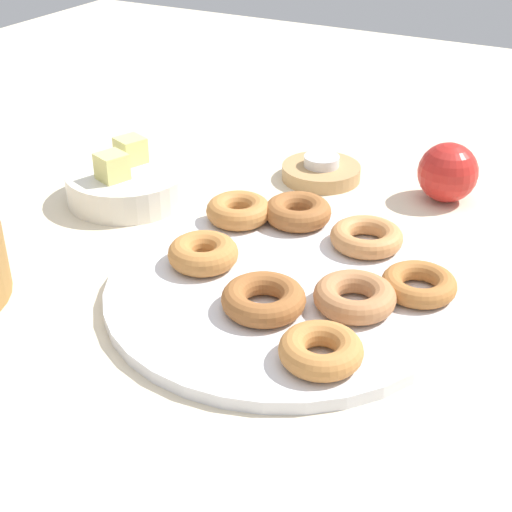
{
  "coord_description": "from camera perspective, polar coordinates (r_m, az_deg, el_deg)",
  "views": [
    {
      "loc": [
        -0.63,
        -0.31,
        0.46
      ],
      "look_at": [
        0.0,
        0.03,
        0.04
      ],
      "focal_mm": 52.66,
      "sensor_mm": 36.0,
      "label": 1
    }
  ],
  "objects": [
    {
      "name": "donut_2",
      "position": [
        0.72,
        4.95,
        -7.13
      ],
      "size": [
        0.11,
        0.11,
        0.03
      ],
      "primitive_type": "torus",
      "rotation": [
        0.0,
        0.0,
        2.0
      ],
      "color": "#BC7A3D",
      "rests_on": "donut_plate"
    },
    {
      "name": "donut_1",
      "position": [
        0.87,
        -4.0,
        0.24
      ],
      "size": [
        0.12,
        0.12,
        0.03
      ],
      "primitive_type": "torus",
      "rotation": [
        0.0,
        0.0,
        3.97
      ],
      "color": "#BC7A3D",
      "rests_on": "donut_plate"
    },
    {
      "name": "melon_chunk_right",
      "position": [
        1.08,
        -9.49,
        7.94
      ],
      "size": [
        0.05,
        0.05,
        0.04
      ],
      "primitive_type": "cube",
      "rotation": [
        0.0,
        0.0,
        -0.37
      ],
      "color": "#DBD67A",
      "rests_on": "fruit_bowl"
    },
    {
      "name": "donut_3",
      "position": [
        0.91,
        8.39,
        1.43
      ],
      "size": [
        0.09,
        0.09,
        0.02
      ],
      "primitive_type": "torus",
      "rotation": [
        0.0,
        0.0,
        4.77
      ],
      "color": "#C6844C",
      "rests_on": "donut_plate"
    },
    {
      "name": "fruit_bowl",
      "position": [
        1.06,
        -9.72,
        5.33
      ],
      "size": [
        0.17,
        0.17,
        0.04
      ],
      "primitive_type": "cylinder",
      "color": "silver",
      "rests_on": "ground_plane"
    },
    {
      "name": "donut_5",
      "position": [
        0.83,
        12.27,
        -2.1
      ],
      "size": [
        0.1,
        0.1,
        0.02
      ],
      "primitive_type": "torus",
      "rotation": [
        0.0,
        0.0,
        6.06
      ],
      "color": "#AD6B33",
      "rests_on": "donut_plate"
    },
    {
      "name": "melon_chunk_left",
      "position": [
        1.03,
        -10.9,
        6.69
      ],
      "size": [
        0.05,
        0.05,
        0.04
      ],
      "primitive_type": "cube",
      "rotation": [
        0.0,
        0.0,
        -0.35
      ],
      "color": "#DBD67A",
      "rests_on": "fruit_bowl"
    },
    {
      "name": "ground_plane",
      "position": [
        0.84,
        1.8,
        -3.12
      ],
      "size": [
        2.4,
        2.4,
        0.0
      ],
      "primitive_type": "plane",
      "color": "beige"
    },
    {
      "name": "apple",
      "position": [
        1.07,
        14.36,
        6.17
      ],
      "size": [
        0.08,
        0.08,
        0.08
      ],
      "primitive_type": "sphere",
      "color": "red",
      "rests_on": "ground_plane"
    },
    {
      "name": "donut_0",
      "position": [
        0.79,
        7.39,
        -3.21
      ],
      "size": [
        0.12,
        0.12,
        0.03
      ],
      "primitive_type": "torus",
      "rotation": [
        0.0,
        0.0,
        2.0
      ],
      "color": "#B27547",
      "rests_on": "donut_plate"
    },
    {
      "name": "donut_7",
      "position": [
        0.96,
        -1.34,
        3.48
      ],
      "size": [
        0.1,
        0.1,
        0.03
      ],
      "primitive_type": "torus",
      "rotation": [
        0.0,
        0.0,
        6.06
      ],
      "color": "#BC7A3D",
      "rests_on": "donut_plate"
    },
    {
      "name": "donut_4",
      "position": [
        0.79,
        0.57,
        -3.29
      ],
      "size": [
        0.12,
        0.12,
        0.03
      ],
      "primitive_type": "torus",
      "rotation": [
        0.0,
        0.0,
        1.16
      ],
      "color": "#995B2D",
      "rests_on": "donut_plate"
    },
    {
      "name": "candle_holder",
      "position": [
        1.12,
        4.97,
        6.35
      ],
      "size": [
        0.12,
        0.12,
        0.02
      ],
      "primitive_type": "cylinder",
      "color": "tan",
      "rests_on": "ground_plane"
    },
    {
      "name": "tealight",
      "position": [
        1.11,
        5.01,
        7.21
      ],
      "size": [
        0.05,
        0.05,
        0.02
      ],
      "primitive_type": "cylinder",
      "color": "silver",
      "rests_on": "candle_holder"
    },
    {
      "name": "donut_6",
      "position": [
        0.96,
        3.19,
        3.39
      ],
      "size": [
        0.11,
        0.11,
        0.03
      ],
      "primitive_type": "torus",
      "rotation": [
        0.0,
        0.0,
        5.08
      ],
      "color": "#995B2D",
      "rests_on": "donut_plate"
    },
    {
      "name": "donut_plate",
      "position": [
        0.84,
        1.81,
        -2.7
      ],
      "size": [
        0.39,
        0.39,
        0.01
      ],
      "primitive_type": "cylinder",
      "color": "silver",
      "rests_on": "ground_plane"
    }
  ]
}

